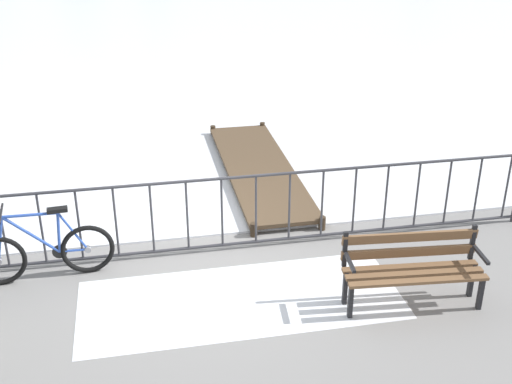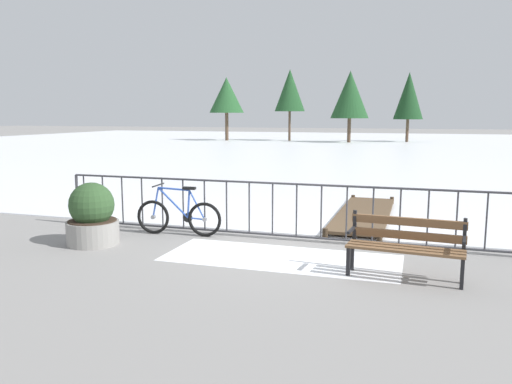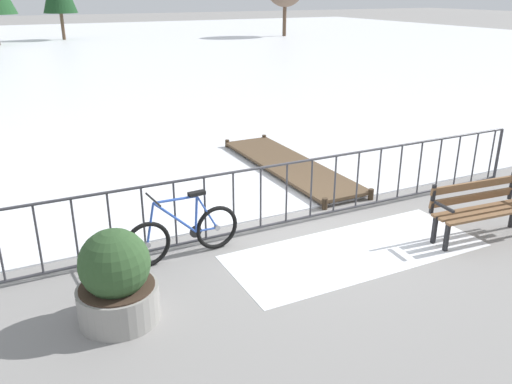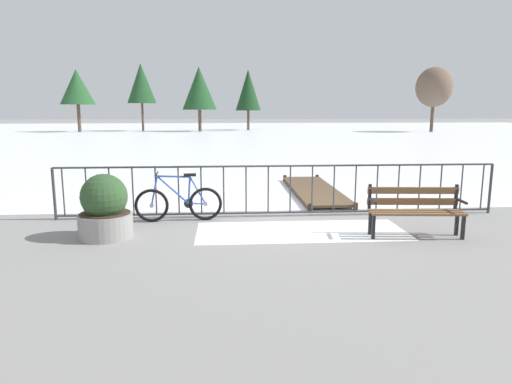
% 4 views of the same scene
% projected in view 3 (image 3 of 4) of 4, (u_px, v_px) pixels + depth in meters
% --- Properties ---
extents(ground_plane, '(160.00, 160.00, 0.00)m').
position_uv_depth(ground_plane, '(298.00, 223.00, 8.46)').
color(ground_plane, gray).
extents(frozen_pond, '(80.00, 56.00, 0.03)m').
position_uv_depth(frozen_pond, '(60.00, 51.00, 32.12)').
color(frozen_pond, white).
rests_on(frozen_pond, ground).
extents(snow_patch, '(3.79, 1.51, 0.01)m').
position_uv_depth(snow_patch, '(356.00, 251.00, 7.57)').
color(snow_patch, white).
rests_on(snow_patch, ground).
extents(railing_fence, '(9.06, 0.06, 1.07)m').
position_uv_depth(railing_fence, '(299.00, 191.00, 8.26)').
color(railing_fence, '#38383D').
rests_on(railing_fence, ground).
extents(bicycle_near_railing, '(1.71, 0.52, 0.97)m').
position_uv_depth(bicycle_near_railing, '(183.00, 233.00, 7.27)').
color(bicycle_near_railing, black).
rests_on(bicycle_near_railing, ground).
extents(park_bench, '(1.64, 0.62, 0.89)m').
position_uv_depth(park_bench, '(479.00, 205.00, 7.85)').
color(park_bench, brown).
rests_on(park_bench, ground).
extents(planter_with_shrub, '(0.92, 0.92, 1.11)m').
position_uv_depth(planter_with_shrub, '(116.00, 280.00, 5.83)').
color(planter_with_shrub, gray).
rests_on(planter_with_shrub, ground).
extents(wooden_dock, '(1.10, 4.26, 0.20)m').
position_uv_depth(wooden_dock, '(289.00, 165.00, 10.91)').
color(wooden_dock, brown).
rests_on(wooden_dock, ground).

